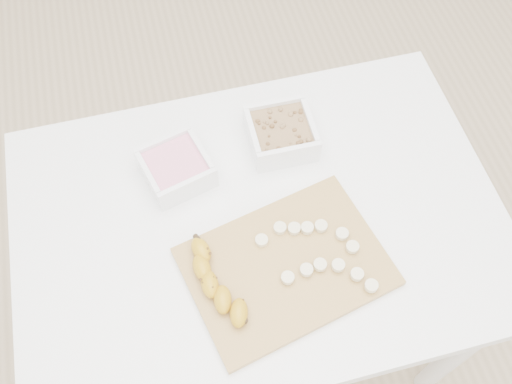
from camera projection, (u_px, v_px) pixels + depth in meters
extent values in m
plane|color=#C6AD89|center=(258.00, 327.00, 1.82)|extent=(3.50, 3.50, 0.00)
cube|color=white|center=(260.00, 223.00, 1.18)|extent=(1.00, 0.70, 0.04)
cylinder|color=white|center=(458.00, 352.00, 1.42)|extent=(0.05, 0.05, 0.71)
cylinder|color=white|center=(81.00, 229.00, 1.60)|extent=(0.05, 0.05, 0.71)
cylinder|color=white|center=(377.00, 164.00, 1.70)|extent=(0.05, 0.05, 0.71)
cube|color=white|center=(176.00, 168.00, 1.19)|extent=(0.16, 0.16, 0.06)
cube|color=pink|center=(176.00, 167.00, 1.19)|extent=(0.13, 0.13, 0.03)
cube|color=white|center=(281.00, 133.00, 1.24)|extent=(0.14, 0.14, 0.06)
cube|color=olive|center=(281.00, 133.00, 1.23)|extent=(0.12, 0.12, 0.04)
cube|color=#B38A46|center=(286.00, 266.00, 1.11)|extent=(0.42, 0.34, 0.01)
cylinder|color=beige|center=(262.00, 240.00, 1.12)|extent=(0.03, 0.03, 0.01)
cylinder|color=beige|center=(280.00, 228.00, 1.13)|extent=(0.03, 0.03, 0.01)
cylinder|color=beige|center=(294.00, 229.00, 1.13)|extent=(0.03, 0.03, 0.01)
cylinder|color=beige|center=(307.00, 228.00, 1.13)|extent=(0.03, 0.03, 0.01)
cylinder|color=beige|center=(321.00, 226.00, 1.13)|extent=(0.03, 0.03, 0.01)
cylinder|color=beige|center=(342.00, 234.00, 1.12)|extent=(0.03, 0.03, 0.01)
cylinder|color=beige|center=(352.00, 247.00, 1.11)|extent=(0.03, 0.03, 0.01)
cylinder|color=beige|center=(288.00, 278.00, 1.08)|extent=(0.03, 0.03, 0.01)
cylinder|color=beige|center=(306.00, 270.00, 1.09)|extent=(0.03, 0.03, 0.01)
cylinder|color=beige|center=(320.00, 265.00, 1.09)|extent=(0.03, 0.03, 0.01)
cylinder|color=beige|center=(338.00, 265.00, 1.09)|extent=(0.03, 0.03, 0.01)
cylinder|color=beige|center=(357.00, 274.00, 1.08)|extent=(0.03, 0.03, 0.01)
cylinder|color=beige|center=(371.00, 286.00, 1.07)|extent=(0.03, 0.03, 0.01)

